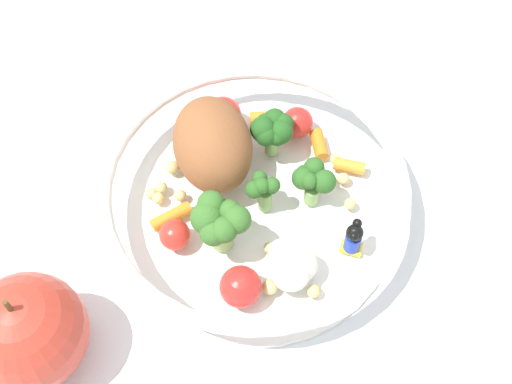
# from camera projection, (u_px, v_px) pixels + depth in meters

# --- Properties ---
(ground_plane) EXTENTS (2.40, 2.40, 0.00)m
(ground_plane) POSITION_uv_depth(u_px,v_px,m) (254.00, 213.00, 0.58)
(ground_plane) COLOR white
(food_container) EXTENTS (0.24, 0.24, 0.07)m
(food_container) POSITION_uv_depth(u_px,v_px,m) (249.00, 184.00, 0.55)
(food_container) COLOR white
(food_container) RESTS_ON ground_plane
(loose_apple) EXTENTS (0.08, 0.08, 0.09)m
(loose_apple) POSITION_uv_depth(u_px,v_px,m) (28.00, 332.00, 0.48)
(loose_apple) COLOR #BC3828
(loose_apple) RESTS_ON ground_plane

